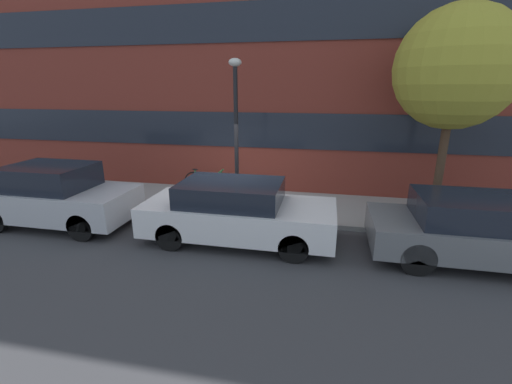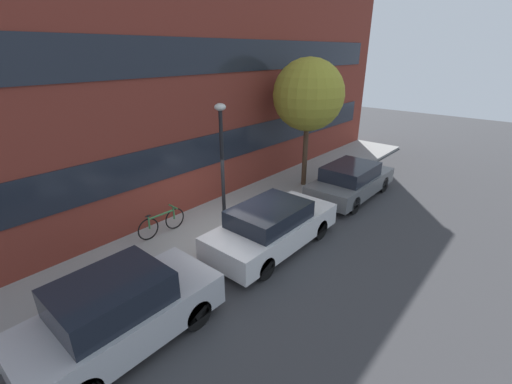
% 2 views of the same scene
% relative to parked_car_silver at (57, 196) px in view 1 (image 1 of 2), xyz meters
% --- Properties ---
extents(ground_plane, '(56.00, 56.00, 0.00)m').
position_rel_parked_car_silver_xyz_m(ground_plane, '(4.27, 1.05, -0.76)').
color(ground_plane, '#38383A').
extents(sidewalk_strip, '(28.00, 2.64, 0.12)m').
position_rel_parked_car_silver_xyz_m(sidewalk_strip, '(4.27, 2.37, -0.70)').
color(sidewalk_strip, gray).
rests_on(sidewalk_strip, ground_plane).
extents(rowhouse_facade, '(28.00, 1.02, 9.50)m').
position_rel_parked_car_silver_xyz_m(rowhouse_facade, '(4.27, 4.14, 4.00)').
color(rowhouse_facade, maroon).
rests_on(rowhouse_facade, ground_plane).
extents(parked_car_silver, '(3.82, 1.71, 1.55)m').
position_rel_parked_car_silver_xyz_m(parked_car_silver, '(0.00, 0.00, 0.00)').
color(parked_car_silver, '#B2B5BA').
rests_on(parked_car_silver, ground_plane).
extents(parked_car_white, '(4.31, 1.76, 1.39)m').
position_rel_parked_car_silver_xyz_m(parked_car_white, '(4.72, 0.00, -0.07)').
color(parked_car_white, silver).
rests_on(parked_car_white, ground_plane).
extents(parked_car_grey, '(4.26, 1.77, 1.35)m').
position_rel_parked_car_silver_xyz_m(parked_car_grey, '(9.71, 0.00, -0.08)').
color(parked_car_grey, slate).
rests_on(parked_car_grey, ground_plane).
extents(fire_hydrant, '(0.49, 0.27, 0.67)m').
position_rel_parked_car_silver_xyz_m(fire_hydrant, '(-0.08, 1.48, -0.30)').
color(fire_hydrant, gold).
rests_on(fire_hydrant, sidewalk_strip).
extents(bicycle, '(1.63, 0.44, 0.79)m').
position_rel_parked_car_silver_xyz_m(bicycle, '(2.99, 2.95, -0.25)').
color(bicycle, black).
rests_on(bicycle, sidewalk_strip).
extents(street_tree, '(2.77, 2.77, 5.08)m').
position_rel_parked_car_silver_xyz_m(street_tree, '(9.41, 1.99, 3.04)').
color(street_tree, '#473323').
rests_on(street_tree, sidewalk_strip).
extents(lamp_post, '(0.32, 0.32, 3.96)m').
position_rel_parked_car_silver_xyz_m(lamp_post, '(4.32, 1.56, 1.85)').
color(lamp_post, black).
rests_on(lamp_post, sidewalk_strip).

